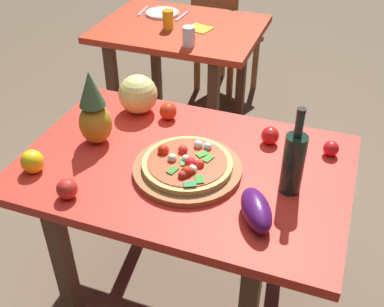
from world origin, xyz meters
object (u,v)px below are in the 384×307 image
Objects in this scene: melon at (138,94)px; tomato_at_corner at (331,148)px; pineapple_left at (94,112)px; display_table at (185,183)px; tomato_beside_pepper at (168,111)px; background_table at (181,43)px; napkin_folded at (199,29)px; tomato_near_board at (270,136)px; fork_utensil at (143,11)px; knife_utensil at (182,16)px; drinking_glass_water at (189,36)px; bell_pepper at (32,162)px; tomato_by_bottle at (67,189)px; pizza at (187,163)px; dining_chair at (222,36)px; wine_bottle at (293,162)px; dinner_plate at (162,13)px; eggplant at (256,210)px; drinking_glass_juice at (168,20)px; pizza_board at (187,169)px.

melon is 0.84m from tomato_at_corner.
tomato_at_corner is at bearing 14.13° from pineapple_left.
display_table is 0.35m from tomato_beside_pepper.
napkin_folded reaches higher than background_table.
tomato_near_board is (0.60, -0.05, -0.05)m from melon.
display_table is at bearing -138.72° from tomato_near_board.
fork_utensil and knife_utensil have the same top height.
tomato_near_board is at bearing -51.15° from drinking_glass_water.
pineapple_left is 0.30m from bell_pepper.
bell_pepper reaches higher than background_table.
tomato_by_bottle is (-0.83, -0.56, 0.01)m from tomato_at_corner.
pizza is 0.38m from tomato_beside_pepper.
wine_bottle is at bearing 134.73° from dining_chair.
wine_bottle reaches higher than background_table.
tomato_at_corner reaches higher than background_table.
melon reaches higher than dining_chair.
tomato_by_bottle is at bearing -77.40° from dinner_plate.
eggplant is 1.90m from knife_utensil.
tomato_near_board is at bearing -4.33° from melon.
wine_bottle is 3.60× the size of bell_pepper.
eggplant reaches higher than napkin_folded.
wine_bottle is 1.67× the size of eggplant.
display_table is 6.23× the size of eggplant.
bell_pepper reaches higher than pizza.
drinking_glass_juice is at bearing 130.47° from tomato_near_board.
tomato_at_corner is (0.52, 0.24, 0.13)m from display_table.
napkin_folded is at bearing -38.41° from knife_utensil.
tomato_by_bottle reaches higher than display_table.
pizza_board is 1.16m from drinking_glass_water.
wine_bottle is 0.79m from pineapple_left.
pineapple_left reaches higher than drinking_glass_juice.
pizza is at bearing -175.63° from wine_bottle.
tomato_at_corner is 0.70m from tomato_beside_pepper.
pizza_board is 5.44× the size of tomato_by_bottle.
pizza is at bearing -8.98° from pineapple_left.
eggplant is (0.76, -2.14, 0.33)m from dining_chair.
pineapple_left is at bearing 102.12° from tomato_by_bottle.
pineapple_left is 2.74× the size of drinking_glass_juice.
tomato_by_bottle is at bearing -77.88° from pineapple_left.
knife_utensil is at bearing 97.34° from pineapple_left.
tomato_at_corner is 0.34× the size of knife_utensil.
pizza is 5.51× the size of tomato_at_corner.
tomato_by_bottle is (0.20, -0.08, -0.00)m from bell_pepper.
background_table is 1.64m from wine_bottle.
pineapple_left reaches higher than pizza.
dinner_plate is (-0.74, 1.51, -0.03)m from pizza.
napkin_folded is at bearing 101.83° from tomato_beside_pepper.
fork_utensil is (-0.52, 1.18, -0.08)m from melon.
tomato_at_corner is 0.82× the size of tomato_by_bottle.
tomato_beside_pepper is (0.20, 0.26, -0.10)m from pineapple_left.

